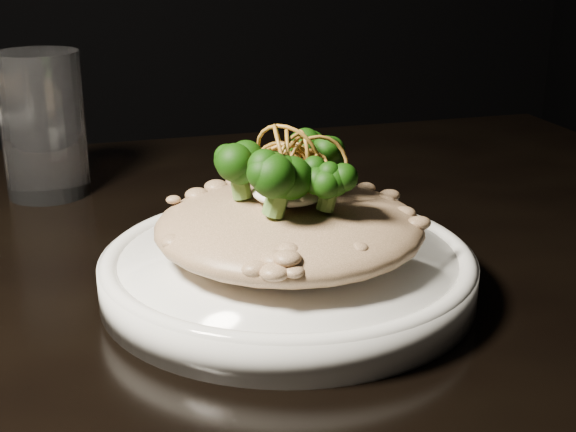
# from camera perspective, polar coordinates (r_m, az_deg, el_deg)

# --- Properties ---
(table) EXTENTS (1.10, 0.80, 0.75)m
(table) POSITION_cam_1_polar(r_m,az_deg,el_deg) (0.63, -8.36, -11.02)
(table) COLOR black
(table) RESTS_ON ground
(plate) EXTENTS (0.26, 0.26, 0.03)m
(plate) POSITION_cam_1_polar(r_m,az_deg,el_deg) (0.55, 0.00, -4.08)
(plate) COLOR white
(plate) RESTS_ON table
(risotto) EXTENTS (0.18, 0.18, 0.04)m
(risotto) POSITION_cam_1_polar(r_m,az_deg,el_deg) (0.54, 0.11, -0.76)
(risotto) COLOR brown
(risotto) RESTS_ON plate
(broccoli) EXTENTS (0.12, 0.12, 0.04)m
(broccoli) POSITION_cam_1_polar(r_m,az_deg,el_deg) (0.53, 0.27, 3.35)
(broccoli) COLOR black
(broccoli) RESTS_ON risotto
(cheese) EXTENTS (0.05, 0.05, 0.01)m
(cheese) POSITION_cam_1_polar(r_m,az_deg,el_deg) (0.53, 0.09, 1.72)
(cheese) COLOR white
(cheese) RESTS_ON risotto
(shallots) EXTENTS (0.05, 0.05, 0.03)m
(shallots) POSITION_cam_1_polar(r_m,az_deg,el_deg) (0.53, 0.59, 4.37)
(shallots) COLOR brown
(shallots) RESTS_ON cheese
(drinking_glass) EXTENTS (0.10, 0.10, 0.13)m
(drinking_glass) POSITION_cam_1_polar(r_m,az_deg,el_deg) (0.78, -17.02, 6.22)
(drinking_glass) COLOR silver
(drinking_glass) RESTS_ON table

